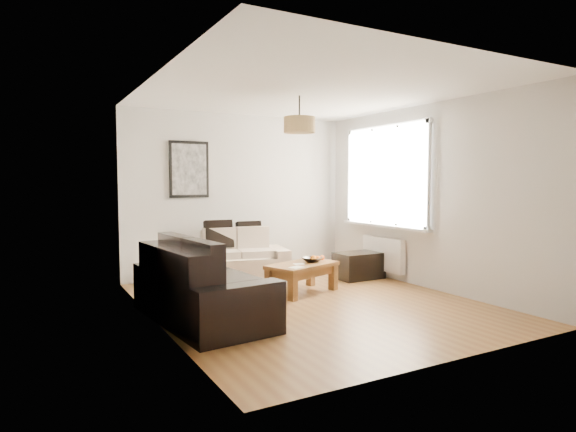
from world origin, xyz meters
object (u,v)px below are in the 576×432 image
ottoman (359,265)px  sofa_leather (202,282)px  coffee_table (302,278)px  loveseat_cream (238,256)px

ottoman → sofa_leather: bearing=-160.9°
coffee_table → ottoman: bearing=18.0°
loveseat_cream → sofa_leather: size_ratio=0.78×
loveseat_cream → coffee_table: 1.33m
coffee_table → ottoman: (1.27, 0.41, 0.00)m
sofa_leather → ottoman: sofa_leather is taller
loveseat_cream → sofa_leather: (-1.20, -1.83, 0.04)m
coffee_table → sofa_leather: bearing=-160.0°
ottoman → loveseat_cream: bearing=153.6°
sofa_leather → coffee_table: sofa_leather is taller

